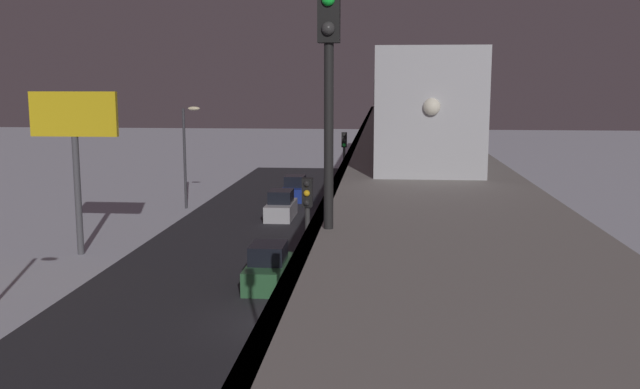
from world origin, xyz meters
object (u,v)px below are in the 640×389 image
Objects in this scene: subway_train at (399,92)px; sedan_silver at (281,207)px; sedan_blue at (295,190)px; traffic_light_near at (307,247)px; traffic_light_mid at (344,168)px; sedan_green at (268,269)px; commercial_billboard at (74,130)px; rail_signal at (329,66)px.

subway_train reaches higher than sedan_silver.
sedan_blue is 7.97m from sedan_silver.
traffic_light_near and traffic_light_mid have the same top height.
traffic_light_near is (3.55, 33.40, -4.45)m from subway_train.
subway_train is at bearing -6.76° from sedan_blue.
sedan_silver is (8.25, 6.99, -7.85)m from subway_train.
sedan_green is 0.48× the size of commercial_billboard.
sedan_green is at bearing -83.79° from sedan_silver.
sedan_green is at bearing 74.67° from subway_train.
traffic_light_near is at bearing -82.22° from sedan_blue.
traffic_light_near is at bearing 133.51° from commercial_billboard.
traffic_light_mid is at bearing -90.00° from traffic_light_near.
subway_train is at bearing 74.67° from sedan_green.
rail_signal is 45.54m from sedan_blue.
commercial_billboard reaches higher than sedan_silver.
sedan_blue is at bearing -116.07° from commercial_billboard.
traffic_light_mid is (3.55, 12.43, -4.45)m from subway_train.
rail_signal reaches higher than sedan_green.
subway_train is at bearing -92.81° from rail_signal.
sedan_blue is at bearing 90.00° from sedan_silver.
commercial_billboard reaches higher than traffic_light_mid.
rail_signal is at bearing 98.21° from traffic_light_near.
subway_train is 11.44m from sedan_blue.
commercial_billboard reaches higher than sedan_blue.
sedan_blue is 14.62m from traffic_light_mid.
traffic_light_mid reaches higher than sedan_blue.
rail_signal is at bearing -80.42° from sedan_silver.
sedan_green is at bearing 75.35° from traffic_light_mid.
subway_train is 8.32× the size of commercial_billboard.
sedan_blue is at bearing -6.76° from subway_train.
traffic_light_mid is (0.00, -20.97, 0.00)m from traffic_light_near.
traffic_light_mid is 0.72× the size of commercial_billboard.
sedan_silver is at bearing 96.21° from sedan_green.
traffic_light_near is 1.00× the size of traffic_light_mid.
sedan_blue is at bearing 94.20° from sedan_green.
traffic_light_near is (-2.90, 9.88, 3.40)m from sedan_green.
sedan_blue is at bearing -82.12° from rail_signal.
subway_train reaches higher than sedan_blue.
traffic_light_near is (-4.70, 26.41, 3.40)m from sedan_silver.
traffic_light_near is (1.43, -9.88, -5.40)m from rail_signal.
sedan_green is (-1.80, 24.50, 0.01)m from sedan_blue.
sedan_blue and sedan_silver have the same top height.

